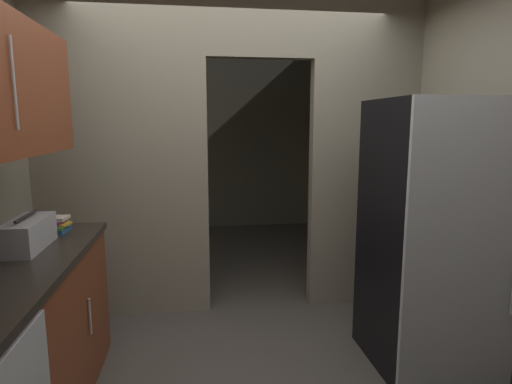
{
  "coord_description": "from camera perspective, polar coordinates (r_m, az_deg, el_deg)",
  "views": [
    {
      "loc": [
        -0.34,
        -2.33,
        1.61
      ],
      "look_at": [
        0.09,
        0.59,
        1.13
      ],
      "focal_mm": 29.94,
      "sensor_mm": 36.0,
      "label": 1
    }
  ],
  "objects": [
    {
      "name": "adjoining_room_shell",
      "position": [
        5.62,
        -4.87,
        7.14
      ],
      "size": [
        3.22,
        3.06,
        2.81
      ],
      "color": "gray",
      "rests_on": "ground"
    },
    {
      "name": "refrigerator",
      "position": [
        3.03,
        22.38,
        -5.42
      ],
      "size": [
        0.74,
        0.76,
        1.76
      ],
      "color": "black",
      "rests_on": "ground"
    },
    {
      "name": "boombox",
      "position": [
        2.67,
        -28.21,
        -4.98
      ],
      "size": [
        0.18,
        0.44,
        0.19
      ],
      "color": "#B2B2B7",
      "rests_on": "lower_cabinet_run"
    },
    {
      "name": "book_stack",
      "position": [
        2.99,
        -24.98,
        -4.04
      ],
      "size": [
        0.15,
        0.17,
        0.1
      ],
      "color": "#2D609E",
      "rests_on": "lower_cabinet_run"
    },
    {
      "name": "kitchen_partition",
      "position": [
        3.59,
        -3.85,
        7.38
      ],
      "size": [
        3.22,
        0.12,
        2.81
      ],
      "color": "gray",
      "rests_on": "ground"
    }
  ]
}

